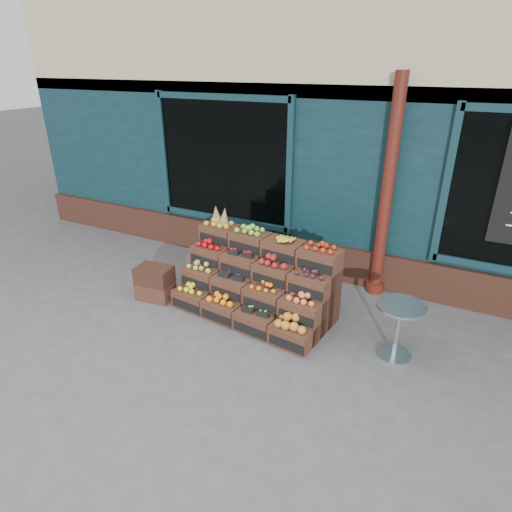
% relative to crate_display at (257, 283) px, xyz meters
% --- Properties ---
extents(ground, '(60.00, 60.00, 0.00)m').
position_rel_crate_display_xyz_m(ground, '(0.18, -0.70, -0.43)').
color(ground, '#4D4D50').
rests_on(ground, ground).
extents(shop_facade, '(12.00, 6.24, 4.80)m').
position_rel_crate_display_xyz_m(shop_facade, '(0.19, 4.41, 1.97)').
color(shop_facade, '#0D272E').
rests_on(shop_facade, ground).
extents(crate_display, '(2.29, 1.29, 1.37)m').
position_rel_crate_display_xyz_m(crate_display, '(0.00, 0.00, 0.00)').
color(crate_display, '#42261A').
rests_on(crate_display, ground).
extents(spare_crates, '(0.56, 0.42, 0.52)m').
position_rel_crate_display_xyz_m(spare_crates, '(-1.51, -0.41, -0.17)').
color(spare_crates, '#42261A').
rests_on(spare_crates, ground).
extents(bistro_table, '(0.57, 0.57, 0.72)m').
position_rel_crate_display_xyz_m(bistro_table, '(1.98, -0.18, 0.02)').
color(bistro_table, '#B7B8BE').
rests_on(bistro_table, ground).
extents(shopkeeper, '(0.83, 0.59, 2.16)m').
position_rel_crate_display_xyz_m(shopkeeper, '(-1.10, 2.23, 0.66)').
color(shopkeeper, '#19592A').
rests_on(shopkeeper, ground).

